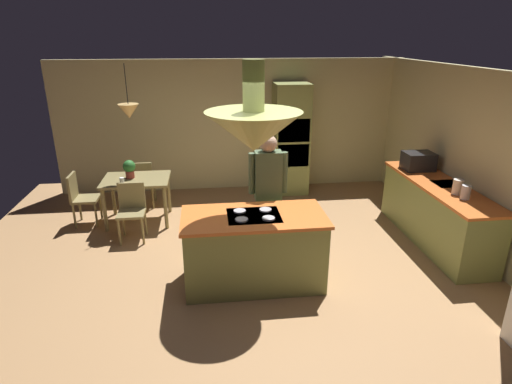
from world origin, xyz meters
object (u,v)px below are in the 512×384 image
at_px(kitchen_island, 254,249).
at_px(person_at_island, 268,188).
at_px(potted_plant_on_table, 129,168).
at_px(microwave_on_counter, 418,161).
at_px(chair_facing_island, 132,208).
at_px(canister_sugar, 458,187).
at_px(cup_on_table, 122,180).
at_px(dining_table, 137,185).
at_px(oven_tower, 291,139).
at_px(chair_at_corner, 80,196).
at_px(canister_flour, 466,192).
at_px(chair_by_back_wall, 142,181).

bearing_deg(kitchen_island, person_at_island, 68.58).
relative_size(potted_plant_on_table, microwave_on_counter, 0.65).
distance_m(person_at_island, chair_facing_island, 2.18).
xyz_separation_m(chair_facing_island, canister_sugar, (4.54, -1.09, 0.53)).
bearing_deg(microwave_on_counter, cup_on_table, 175.37).
relative_size(dining_table, microwave_on_counter, 2.32).
distance_m(oven_tower, microwave_on_counter, 2.45).
relative_size(person_at_island, chair_facing_island, 2.01).
xyz_separation_m(dining_table, microwave_on_counter, (4.54, -0.59, 0.41)).
relative_size(kitchen_island, canister_sugar, 8.42).
xyz_separation_m(kitchen_island, cup_on_table, (-1.88, 1.90, 0.34)).
bearing_deg(dining_table, chair_facing_island, -90.00).
height_order(oven_tower, chair_at_corner, oven_tower).
relative_size(dining_table, chair_at_corner, 1.23).
relative_size(chair_at_corner, canister_flour, 4.59).
height_order(chair_facing_island, chair_by_back_wall, same).
distance_m(potted_plant_on_table, microwave_on_counter, 4.68).
relative_size(oven_tower, chair_at_corner, 2.45).
height_order(chair_at_corner, canister_sugar, canister_sugar).
bearing_deg(canister_sugar, cup_on_table, 162.25).
height_order(canister_sugar, microwave_on_counter, microwave_on_counter).
relative_size(chair_facing_island, chair_by_back_wall, 1.00).
bearing_deg(canister_sugar, microwave_on_counter, 90.00).
xyz_separation_m(chair_facing_island, chair_at_corner, (-0.91, 0.63, 0.00)).
distance_m(person_at_island, cup_on_table, 2.47).
height_order(potted_plant_on_table, microwave_on_counter, microwave_on_counter).
height_order(canister_flour, microwave_on_counter, microwave_on_counter).
xyz_separation_m(oven_tower, cup_on_table, (-2.98, -1.35, -0.26)).
relative_size(oven_tower, person_at_island, 1.22).
distance_m(person_at_island, canister_flour, 2.61).
bearing_deg(canister_flour, potted_plant_on_table, 157.27).
distance_m(kitchen_island, potted_plant_on_table, 2.84).
height_order(dining_table, microwave_on_counter, microwave_on_counter).
bearing_deg(person_at_island, chair_facing_island, 158.85).
distance_m(potted_plant_on_table, cup_on_table, 0.29).
xyz_separation_m(chair_at_corner, canister_sugar, (5.45, -1.72, 0.53)).
bearing_deg(canister_flour, person_at_island, 168.91).
height_order(oven_tower, chair_by_back_wall, oven_tower).
relative_size(person_at_island, canister_flour, 9.21).
distance_m(kitchen_island, dining_table, 2.71).
distance_m(oven_tower, dining_table, 3.05).
xyz_separation_m(potted_plant_on_table, canister_flour, (4.64, -1.94, 0.09)).
bearing_deg(chair_by_back_wall, canister_sugar, 152.70).
bearing_deg(microwave_on_counter, chair_facing_island, -179.47).
bearing_deg(person_at_island, potted_plant_on_table, 145.22).
height_order(person_at_island, chair_at_corner, person_at_island).
distance_m(chair_by_back_wall, microwave_on_counter, 4.73).
bearing_deg(canister_sugar, chair_facing_island, 166.53).
xyz_separation_m(chair_at_corner, canister_flour, (5.45, -1.90, 0.52)).
distance_m(cup_on_table, microwave_on_counter, 4.75).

